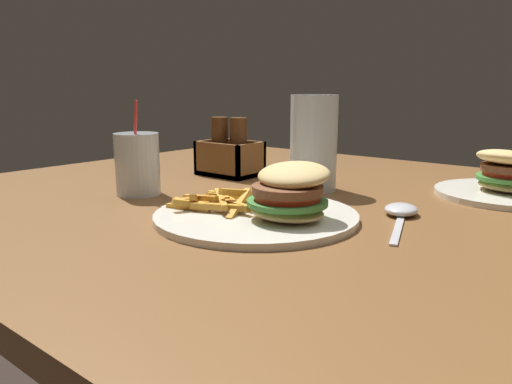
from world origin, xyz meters
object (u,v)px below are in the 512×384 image
(meal_plate_near, at_px, (267,205))
(meal_plate_far, at_px, (508,182))
(beer_glass, at_px, (314,145))
(condiment_caddy, at_px, (229,155))
(juice_glass, at_px, (138,166))
(spoon, at_px, (402,210))

(meal_plate_near, relative_size, meal_plate_far, 1.22)
(beer_glass, relative_size, condiment_caddy, 1.35)
(meal_plate_near, xyz_separation_m, beer_glass, (-0.07, 0.23, 0.06))
(meal_plate_near, height_order, condiment_caddy, condiment_caddy)
(beer_glass, bearing_deg, meal_plate_near, -72.36)
(meal_plate_near, bearing_deg, beer_glass, 107.64)
(condiment_caddy, bearing_deg, meal_plate_far, 16.11)
(meal_plate_far, xyz_separation_m, condiment_caddy, (-0.52, -0.15, 0.02))
(meal_plate_far, relative_size, condiment_caddy, 1.89)
(meal_plate_near, height_order, juice_glass, juice_glass)
(beer_glass, distance_m, condiment_caddy, 0.23)
(meal_plate_near, distance_m, beer_glass, 0.25)
(beer_glass, height_order, juice_glass, beer_glass)
(meal_plate_near, relative_size, spoon, 1.53)
(juice_glass, height_order, spoon, juice_glass)
(beer_glass, height_order, spoon, beer_glass)
(meal_plate_near, xyz_separation_m, condiment_caddy, (-0.30, 0.24, 0.02))
(spoon, bearing_deg, meal_plate_near, 118.71)
(beer_glass, xyz_separation_m, condiment_caddy, (-0.22, 0.01, -0.04))
(spoon, height_order, condiment_caddy, condiment_caddy)
(juice_glass, distance_m, condiment_caddy, 0.25)
(meal_plate_near, relative_size, beer_glass, 1.70)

